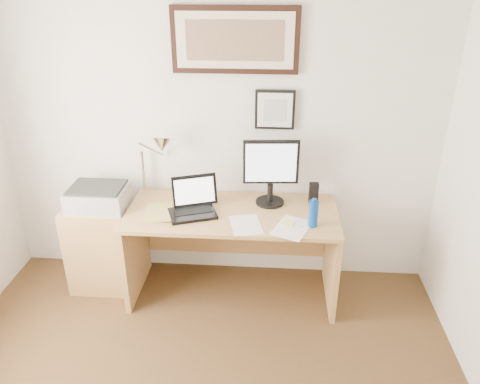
# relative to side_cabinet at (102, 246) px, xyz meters

# --- Properties ---
(wall_back) EXTENTS (3.50, 0.02, 2.50)m
(wall_back) POSITION_rel_side_cabinet_xyz_m (0.92, 0.32, 0.89)
(wall_back) COLOR white
(wall_back) RESTS_ON ground
(side_cabinet) EXTENTS (0.50, 0.40, 0.73)m
(side_cabinet) POSITION_rel_side_cabinet_xyz_m (0.00, 0.00, 0.00)
(side_cabinet) COLOR #B0834A
(side_cabinet) RESTS_ON floor
(water_bottle) EXTENTS (0.07, 0.07, 0.20)m
(water_bottle) POSITION_rel_side_cabinet_xyz_m (1.66, -0.22, 0.48)
(water_bottle) COLOR #0B3F92
(water_bottle) RESTS_ON desk
(bottle_cap) EXTENTS (0.04, 0.04, 0.02)m
(bottle_cap) POSITION_rel_side_cabinet_xyz_m (1.66, -0.22, 0.59)
(bottle_cap) COLOR #0B3F92
(bottle_cap) RESTS_ON water_bottle
(speaker) EXTENTS (0.07, 0.06, 0.16)m
(speaker) POSITION_rel_side_cabinet_xyz_m (1.69, 0.16, 0.47)
(speaker) COLOR black
(speaker) RESTS_ON desk
(paper_sheet_a) EXTENTS (0.27, 0.34, 0.00)m
(paper_sheet_a) POSITION_rel_side_cabinet_xyz_m (1.19, -0.24, 0.39)
(paper_sheet_a) COLOR white
(paper_sheet_a) RESTS_ON desk
(paper_sheet_b) EXTENTS (0.33, 0.38, 0.00)m
(paper_sheet_b) POSITION_rel_side_cabinet_xyz_m (1.52, -0.26, 0.39)
(paper_sheet_b) COLOR white
(paper_sheet_b) RESTS_ON desk
(sticky_pad) EXTENTS (0.10, 0.10, 0.01)m
(sticky_pad) POSITION_rel_side_cabinet_xyz_m (1.49, -0.21, 0.39)
(sticky_pad) COLOR #FFF378
(sticky_pad) RESTS_ON desk
(marker_pen) EXTENTS (0.14, 0.06, 0.02)m
(marker_pen) POSITION_rel_side_cabinet_xyz_m (1.62, -0.24, 0.39)
(marker_pen) COLOR white
(marker_pen) RESTS_ON desk
(book) EXTENTS (0.24, 0.31, 0.02)m
(book) POSITION_rel_side_cabinet_xyz_m (0.42, -0.14, 0.40)
(book) COLOR tan
(book) RESTS_ON desk
(desk) EXTENTS (1.60, 0.70, 0.75)m
(desk) POSITION_rel_side_cabinet_xyz_m (1.07, 0.04, 0.15)
(desk) COLOR #B0834A
(desk) RESTS_ON floor
(laptop) EXTENTS (0.40, 0.40, 0.26)m
(laptop) POSITION_rel_side_cabinet_xyz_m (0.78, -0.07, 0.44)
(laptop) COLOR black
(laptop) RESTS_ON desk
(lcd_monitor) EXTENTS (0.42, 0.22, 0.52)m
(lcd_monitor) POSITION_rel_side_cabinet_xyz_m (1.35, 0.11, 0.68)
(lcd_monitor) COLOR black
(lcd_monitor) RESTS_ON desk
(printer) EXTENTS (0.44, 0.34, 0.18)m
(printer) POSITION_rel_side_cabinet_xyz_m (0.03, -0.01, 0.45)
(printer) COLOR #A4A4A7
(printer) RESTS_ON side_cabinet
(desk_lamp) EXTENTS (0.29, 0.27, 0.53)m
(desk_lamp) POSITION_rel_side_cabinet_xyz_m (0.51, 0.13, 0.82)
(desk_lamp) COLOR silver
(desk_lamp) RESTS_ON desk
(picture_large) EXTENTS (0.92, 0.04, 0.47)m
(picture_large) POSITION_rel_side_cabinet_xyz_m (1.07, 0.29, 1.59)
(picture_large) COLOR black
(picture_large) RESTS_ON wall_back
(picture_small) EXTENTS (0.30, 0.03, 0.30)m
(picture_small) POSITION_rel_side_cabinet_xyz_m (1.37, 0.29, 1.09)
(picture_small) COLOR black
(picture_small) RESTS_ON wall_back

